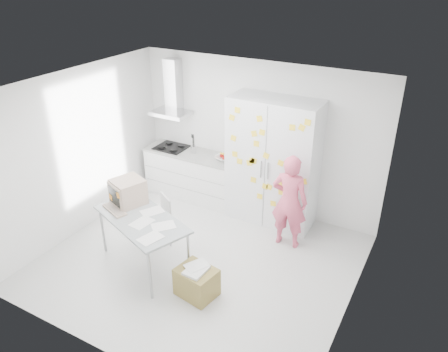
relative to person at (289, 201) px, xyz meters
The scene contains 10 objects.
floor 1.68m from the person, 132.11° to the right, with size 4.50×4.00×0.02m, color silver.
walls 1.21m from the person, 159.08° to the right, with size 4.52×4.01×2.70m.
ceiling 2.42m from the person, 132.11° to the right, with size 4.50×4.00×0.02m, color white.
counter_run 2.29m from the person, 164.69° to the left, with size 1.84×0.63×1.28m.
range_hood 2.99m from the person, 164.45° to the left, with size 0.70×0.48×1.01m.
tall_cabinet 0.85m from the person, 133.44° to the left, with size 1.50×0.68×2.20m.
person is the anchor object (origin of this frame).
desk 2.40m from the person, 144.40° to the right, with size 1.70×1.26×1.22m.
chair 2.05m from the person, 151.42° to the right, with size 0.52×0.52×0.84m.
cardboard_box 1.93m from the person, 110.22° to the right, with size 0.59×0.50×0.46m.
Camera 1 is at (2.95, -4.54, 4.21)m, focal length 35.00 mm.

